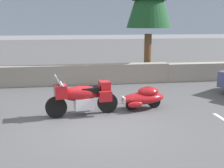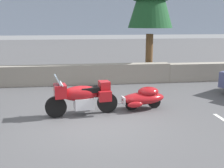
% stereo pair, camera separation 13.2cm
% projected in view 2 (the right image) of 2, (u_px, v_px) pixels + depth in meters
% --- Properties ---
extents(ground_plane, '(80.00, 80.00, 0.00)m').
position_uv_depth(ground_plane, '(96.00, 123.00, 8.12)').
color(ground_plane, '#4C4C4F').
extents(stone_guard_wall, '(24.00, 0.60, 0.95)m').
position_uv_depth(stone_guard_wall, '(95.00, 74.00, 13.19)').
color(stone_guard_wall, gray).
rests_on(stone_guard_wall, ground).
extents(distant_ridgeline, '(240.00, 80.00, 16.00)m').
position_uv_depth(distant_ridgeline, '(74.00, 7.00, 98.45)').
color(distant_ridgeline, '#99A8BF').
rests_on(distant_ridgeline, ground).
extents(touring_motorcycle, '(2.30, 0.95, 1.33)m').
position_uv_depth(touring_motorcycle, '(82.00, 96.00, 8.73)').
color(touring_motorcycle, black).
rests_on(touring_motorcycle, ground).
extents(car_shaped_trailer, '(2.23, 0.94, 0.76)m').
position_uv_depth(car_shaped_trailer, '(143.00, 97.00, 9.36)').
color(car_shaped_trailer, black).
rests_on(car_shaped_trailer, ground).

